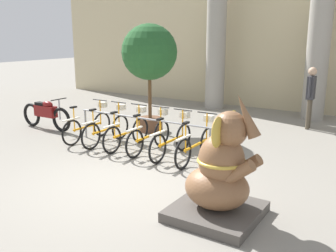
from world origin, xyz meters
TOP-DOWN VIEW (x-y plane):
  - ground_plane at (0.00, 0.00)m, footprint 60.00×60.00m
  - building_facade at (0.00, 8.60)m, footprint 20.00×0.20m
  - column_left at (-1.77, 7.60)m, footprint 0.88×0.88m
  - column_right at (1.77, 7.60)m, footprint 0.88×0.88m
  - bike_rack at (-0.99, 1.95)m, footprint 3.77×0.05m
  - bicycle_0 at (-2.58, 1.80)m, footprint 0.48×1.74m
  - bicycle_1 at (-1.95, 1.81)m, footprint 0.48×1.74m
  - bicycle_2 at (-1.31, 1.84)m, footprint 0.48×1.74m
  - bicycle_3 at (-0.68, 1.87)m, footprint 0.48×1.74m
  - bicycle_4 at (-0.04, 1.84)m, footprint 0.48×1.74m
  - bicycle_5 at (0.59, 1.82)m, footprint 0.48×1.74m
  - elephant_statue at (2.09, -0.26)m, footprint 1.26×1.26m
  - motorcycle at (-4.47, 2.02)m, footprint 1.98×0.55m
  - person_pedestrian at (1.95, 6.16)m, footprint 0.24×0.47m
  - potted_tree at (-1.81, 3.47)m, footprint 1.53×1.53m

SIDE VIEW (x-z plane):
  - ground_plane at x=0.00m, z-range 0.00..0.00m
  - bicycle_0 at x=-2.58m, z-range -0.10..0.90m
  - bicycle_1 at x=-1.95m, z-range -0.10..0.90m
  - bicycle_2 at x=-1.31m, z-range -0.10..0.90m
  - bicycle_3 at x=-0.68m, z-range -0.10..0.90m
  - bicycle_4 at x=-0.04m, z-range -0.10..0.90m
  - bicycle_5 at x=0.59m, z-range -0.10..0.90m
  - motorcycle at x=-4.47m, z-range -0.01..0.93m
  - bike_rack at x=-0.99m, z-range 0.22..0.99m
  - elephant_statue at x=2.09m, z-range -0.31..1.62m
  - person_pedestrian at x=1.95m, z-range 0.19..1.98m
  - potted_tree at x=-1.81m, z-range 0.62..3.61m
  - column_left at x=-1.77m, z-range 0.04..5.20m
  - column_right at x=1.77m, z-range 0.04..5.20m
  - building_facade at x=0.00m, z-range 0.00..6.00m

